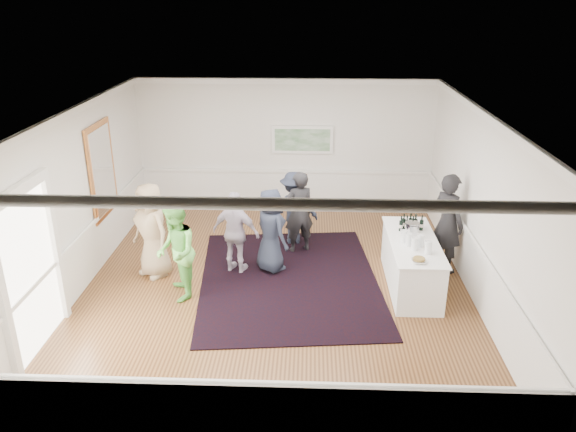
{
  "coord_description": "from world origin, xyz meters",
  "views": [
    {
      "loc": [
        0.58,
        -8.99,
        5.03
      ],
      "look_at": [
        0.21,
        0.2,
        1.34
      ],
      "focal_mm": 35.0,
      "sensor_mm": 36.0,
      "label": 1
    }
  ],
  "objects_px": {
    "guest_lilac": "(236,233)",
    "guest_dark_b": "(299,212)",
    "guest_green": "(176,252)",
    "guest_dark_a": "(294,208)",
    "serving_table": "(411,263)",
    "guest_navy": "(271,231)",
    "nut_bowl": "(419,260)",
    "ice_bucket": "(412,229)",
    "bartender": "(447,223)",
    "guest_tan": "(152,230)"
  },
  "relations": [
    {
      "from": "guest_green",
      "to": "guest_dark_b",
      "type": "bearing_deg",
      "value": 117.18
    },
    {
      "from": "guest_dark_a",
      "to": "ice_bucket",
      "type": "xyz_separation_m",
      "value": [
        2.19,
        -1.61,
        0.24
      ]
    },
    {
      "from": "guest_dark_a",
      "to": "guest_green",
      "type": "bearing_deg",
      "value": 46.74
    },
    {
      "from": "serving_table",
      "to": "ice_bucket",
      "type": "height_order",
      "value": "ice_bucket"
    },
    {
      "from": "guest_lilac",
      "to": "guest_dark_b",
      "type": "distance_m",
      "value": 1.52
    },
    {
      "from": "guest_navy",
      "to": "ice_bucket",
      "type": "xyz_separation_m",
      "value": [
        2.58,
        -0.32,
        0.21
      ]
    },
    {
      "from": "guest_tan",
      "to": "guest_navy",
      "type": "distance_m",
      "value": 2.22
    },
    {
      "from": "guest_tan",
      "to": "ice_bucket",
      "type": "bearing_deg",
      "value": 38.66
    },
    {
      "from": "guest_lilac",
      "to": "guest_dark_b",
      "type": "height_order",
      "value": "guest_dark_b"
    },
    {
      "from": "guest_dark_a",
      "to": "nut_bowl",
      "type": "height_order",
      "value": "guest_dark_a"
    },
    {
      "from": "guest_dark_b",
      "to": "nut_bowl",
      "type": "distance_m",
      "value": 3.05
    },
    {
      "from": "guest_tan",
      "to": "ice_bucket",
      "type": "height_order",
      "value": "guest_tan"
    },
    {
      "from": "serving_table",
      "to": "guest_lilac",
      "type": "bearing_deg",
      "value": 172.14
    },
    {
      "from": "bartender",
      "to": "guest_green",
      "type": "distance_m",
      "value": 5.05
    },
    {
      "from": "bartender",
      "to": "guest_dark_b",
      "type": "height_order",
      "value": "bartender"
    },
    {
      "from": "ice_bucket",
      "to": "guest_dark_a",
      "type": "bearing_deg",
      "value": 143.68
    },
    {
      "from": "guest_green",
      "to": "guest_navy",
      "type": "distance_m",
      "value": 1.92
    },
    {
      "from": "guest_lilac",
      "to": "guest_dark_b",
      "type": "bearing_deg",
      "value": -121.82
    },
    {
      "from": "guest_green",
      "to": "bartender",
      "type": "bearing_deg",
      "value": 87.8
    },
    {
      "from": "serving_table",
      "to": "guest_tan",
      "type": "distance_m",
      "value": 4.81
    },
    {
      "from": "guest_tan",
      "to": "ice_bucket",
      "type": "relative_size",
      "value": 7.0
    },
    {
      "from": "guest_lilac",
      "to": "guest_dark_a",
      "type": "xyz_separation_m",
      "value": [
        1.05,
        1.39,
        -0.02
      ]
    },
    {
      "from": "serving_table",
      "to": "guest_tan",
      "type": "bearing_deg",
      "value": 176.89
    },
    {
      "from": "serving_table",
      "to": "nut_bowl",
      "type": "bearing_deg",
      "value": -93.98
    },
    {
      "from": "guest_dark_b",
      "to": "guest_green",
      "type": "bearing_deg",
      "value": 21.4
    },
    {
      "from": "guest_green",
      "to": "guest_dark_b",
      "type": "height_order",
      "value": "guest_green"
    },
    {
      "from": "guest_green",
      "to": "ice_bucket",
      "type": "height_order",
      "value": "guest_green"
    },
    {
      "from": "guest_green",
      "to": "guest_dark_b",
      "type": "distance_m",
      "value": 2.87
    },
    {
      "from": "bartender",
      "to": "guest_navy",
      "type": "xyz_separation_m",
      "value": [
        -3.33,
        -0.15,
        -0.15
      ]
    },
    {
      "from": "guest_tan",
      "to": "nut_bowl",
      "type": "bearing_deg",
      "value": 25.55
    },
    {
      "from": "guest_dark_b",
      "to": "ice_bucket",
      "type": "height_order",
      "value": "guest_dark_b"
    },
    {
      "from": "guest_lilac",
      "to": "guest_tan",
      "type": "bearing_deg",
      "value": 25.39
    },
    {
      "from": "guest_green",
      "to": "ice_bucket",
      "type": "relative_size",
      "value": 6.71
    },
    {
      "from": "guest_dark_b",
      "to": "guest_tan",
      "type": "bearing_deg",
      "value": 0.53
    },
    {
      "from": "guest_green",
      "to": "guest_dark_b",
      "type": "xyz_separation_m",
      "value": [
        2.07,
        1.99,
        -0.01
      ]
    },
    {
      "from": "bartender",
      "to": "guest_lilac",
      "type": "height_order",
      "value": "bartender"
    },
    {
      "from": "bartender",
      "to": "guest_lilac",
      "type": "xyz_separation_m",
      "value": [
        -3.99,
        -0.25,
        -0.16
      ]
    },
    {
      "from": "guest_tan",
      "to": "guest_dark_b",
      "type": "relative_size",
      "value": 1.06
    },
    {
      "from": "guest_green",
      "to": "guest_lilac",
      "type": "distance_m",
      "value": 1.36
    },
    {
      "from": "guest_dark_a",
      "to": "guest_navy",
      "type": "bearing_deg",
      "value": 68.76
    },
    {
      "from": "guest_dark_a",
      "to": "bartender",
      "type": "bearing_deg",
      "value": 154.53
    },
    {
      "from": "guest_lilac",
      "to": "guest_green",
      "type": "bearing_deg",
      "value": 67.17
    },
    {
      "from": "guest_lilac",
      "to": "ice_bucket",
      "type": "distance_m",
      "value": 3.25
    },
    {
      "from": "guest_navy",
      "to": "serving_table",
      "type": "bearing_deg",
      "value": -140.38
    },
    {
      "from": "serving_table",
      "to": "guest_dark_b",
      "type": "xyz_separation_m",
      "value": [
        -2.07,
        1.42,
        0.4
      ]
    },
    {
      "from": "guest_navy",
      "to": "guest_tan",
      "type": "bearing_deg",
      "value": 58.92
    },
    {
      "from": "guest_tan",
      "to": "bartender",
      "type": "bearing_deg",
      "value": 43.61
    },
    {
      "from": "bartender",
      "to": "nut_bowl",
      "type": "relative_size",
      "value": 7.86
    },
    {
      "from": "ice_bucket",
      "to": "guest_dark_b",
      "type": "bearing_deg",
      "value": 150.03
    },
    {
      "from": "bartender",
      "to": "guest_tan",
      "type": "xyz_separation_m",
      "value": [
        -5.53,
        -0.44,
        -0.06
      ]
    }
  ]
}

